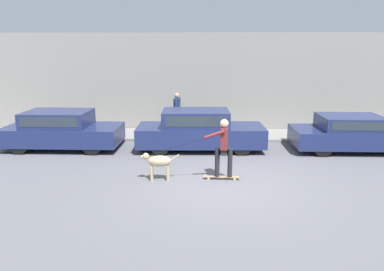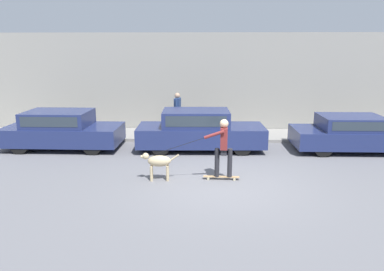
{
  "view_description": "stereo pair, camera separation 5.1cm",
  "coord_description": "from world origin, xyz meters",
  "px_view_note": "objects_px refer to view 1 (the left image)",
  "views": [
    {
      "loc": [
        -0.57,
        -9.18,
        3.44
      ],
      "look_at": [
        -0.87,
        1.61,
        0.95
      ],
      "focal_mm": 35.0,
      "sensor_mm": 36.0,
      "label": 1
    },
    {
      "loc": [
        -0.52,
        -9.18,
        3.44
      ],
      "look_at": [
        -0.87,
        1.61,
        0.95
      ],
      "focal_mm": 35.0,
      "sensor_mm": 36.0,
      "label": 2
    }
  ],
  "objects_px": {
    "skateboarder": "(223,145)",
    "pedestrian_with_bag": "(177,111)",
    "parked_car_0": "(62,130)",
    "dog": "(158,162)",
    "parked_car_2": "(353,134)",
    "parked_car_1": "(199,131)"
  },
  "relations": [
    {
      "from": "parked_car_0",
      "to": "pedestrian_with_bag",
      "type": "relative_size",
      "value": 2.44
    },
    {
      "from": "dog",
      "to": "parked_car_2",
      "type": "bearing_deg",
      "value": -156.34
    },
    {
      "from": "parked_car_2",
      "to": "skateboarder",
      "type": "xyz_separation_m",
      "value": [
        -4.66,
        -3.12,
        0.36
      ]
    },
    {
      "from": "parked_car_1",
      "to": "pedestrian_with_bag",
      "type": "relative_size",
      "value": 2.69
    },
    {
      "from": "parked_car_2",
      "to": "dog",
      "type": "relative_size",
      "value": 4.12
    },
    {
      "from": "parked_car_1",
      "to": "dog",
      "type": "bearing_deg",
      "value": -109.86
    },
    {
      "from": "pedestrian_with_bag",
      "to": "skateboarder",
      "type": "bearing_deg",
      "value": -66.57
    },
    {
      "from": "skateboarder",
      "to": "pedestrian_with_bag",
      "type": "distance_m",
      "value": 5.35
    },
    {
      "from": "parked_car_0",
      "to": "skateboarder",
      "type": "relative_size",
      "value": 1.6
    },
    {
      "from": "parked_car_0",
      "to": "parked_car_2",
      "type": "height_order",
      "value": "parked_car_0"
    },
    {
      "from": "parked_car_2",
      "to": "pedestrian_with_bag",
      "type": "bearing_deg",
      "value": 161.98
    },
    {
      "from": "parked_car_1",
      "to": "parked_car_2",
      "type": "height_order",
      "value": "parked_car_1"
    },
    {
      "from": "parked_car_0",
      "to": "parked_car_1",
      "type": "relative_size",
      "value": 0.91
    },
    {
      "from": "parked_car_2",
      "to": "parked_car_0",
      "type": "bearing_deg",
      "value": 179.75
    },
    {
      "from": "parked_car_0",
      "to": "pedestrian_with_bag",
      "type": "distance_m",
      "value": 4.43
    },
    {
      "from": "parked_car_1",
      "to": "pedestrian_with_bag",
      "type": "xyz_separation_m",
      "value": [
        -0.9,
        2.0,
        0.36
      ]
    },
    {
      "from": "parked_car_1",
      "to": "dog",
      "type": "xyz_separation_m",
      "value": [
        -1.06,
        -3.22,
        -0.16
      ]
    },
    {
      "from": "dog",
      "to": "skateboarder",
      "type": "xyz_separation_m",
      "value": [
        1.73,
        0.1,
        0.45
      ]
    },
    {
      "from": "parked_car_0",
      "to": "parked_car_1",
      "type": "xyz_separation_m",
      "value": [
        4.85,
        -0.0,
        0.02
      ]
    },
    {
      "from": "skateboarder",
      "to": "pedestrian_with_bag",
      "type": "height_order",
      "value": "pedestrian_with_bag"
    },
    {
      "from": "parked_car_0",
      "to": "parked_car_1",
      "type": "bearing_deg",
      "value": 0.51
    },
    {
      "from": "parked_car_1",
      "to": "skateboarder",
      "type": "bearing_deg",
      "value": -79.57
    }
  ]
}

